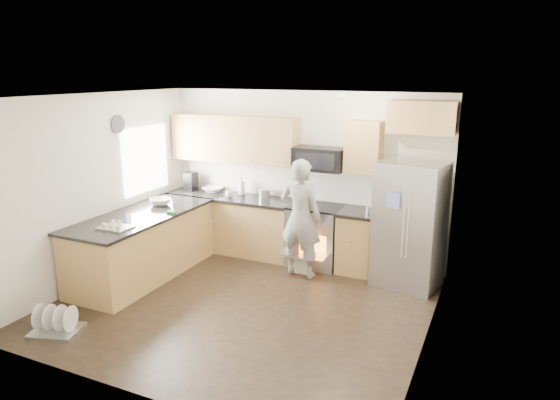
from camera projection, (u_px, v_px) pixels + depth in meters
The scene contains 8 objects.
ground at pixel (242, 304), 6.35m from camera, with size 4.50×4.50×0.00m, color black.
room_shell at pixel (238, 175), 5.95m from camera, with size 4.54×4.04×2.62m.
back_cabinet_run at pixel (262, 196), 7.88m from camera, with size 4.45×0.64×2.50m.
peninsula at pixel (143, 245), 7.15m from camera, with size 0.96×2.36×1.02m.
stove_range at pixel (316, 222), 7.53m from camera, with size 0.76×0.97×1.79m.
refrigerator at pixel (409, 225), 6.73m from camera, with size 0.95×0.79×1.73m.
person at pixel (301, 218), 7.07m from camera, with size 0.63×0.41×1.71m, color gray.
dish_rack at pixel (56, 325), 5.67m from camera, with size 0.62×0.55×0.33m.
Camera 1 is at (2.85, -5.08, 2.88)m, focal length 32.00 mm.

